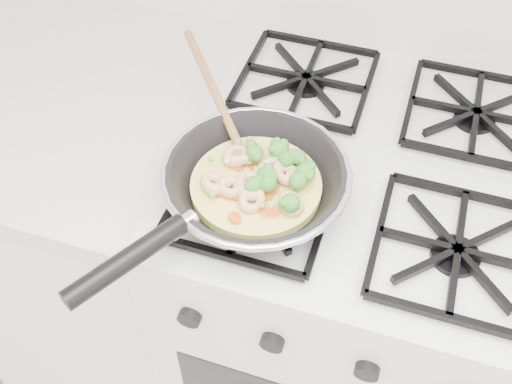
% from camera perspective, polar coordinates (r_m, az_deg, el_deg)
% --- Properties ---
extents(stove, '(0.60, 0.60, 0.92)m').
position_cam_1_polar(stove, '(1.35, 8.03, -10.09)').
color(stove, silver).
rests_on(stove, ground).
extents(counter_left, '(1.00, 0.60, 0.90)m').
position_cam_1_polar(counter_left, '(1.60, -21.09, -1.92)').
color(counter_left, silver).
rests_on(counter_left, ground).
extents(skillet, '(0.34, 0.52, 0.09)m').
position_cam_1_polar(skillet, '(0.88, -0.16, 0.99)').
color(skillet, black).
rests_on(skillet, stove).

